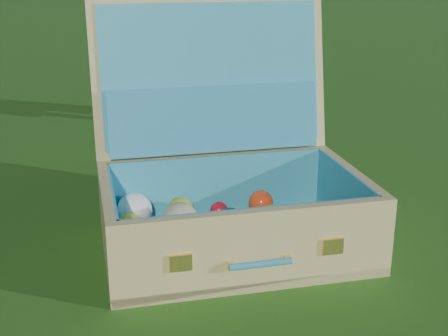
% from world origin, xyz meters
% --- Properties ---
extents(ground, '(60.00, 60.00, 0.00)m').
position_xyz_m(ground, '(0.00, 0.00, 0.00)').
color(ground, '#215114').
rests_on(ground, ground).
extents(suitcase, '(0.72, 0.64, 0.65)m').
position_xyz_m(suitcase, '(0.11, -0.06, 0.18)').
color(suitcase, tan).
rests_on(suitcase, ground).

